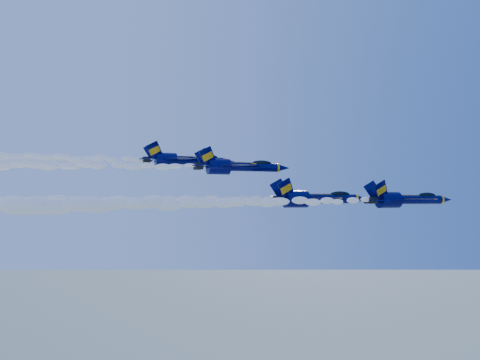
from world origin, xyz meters
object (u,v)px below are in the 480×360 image
object	(u,v)px
jet_fourth	(185,160)
jet_lead	(406,199)
jet_second	(315,198)
jet_third	(238,166)

from	to	relation	value
jet_fourth	jet_lead	bearing A→B (deg)	-39.88
jet_second	jet_fourth	size ratio (longest dim) A/B	1.02
jet_third	jet_fourth	size ratio (longest dim) A/B	0.93
jet_third	jet_fourth	world-z (taller)	jet_fourth
jet_lead	jet_fourth	distance (m)	40.63
jet_third	jet_fourth	bearing A→B (deg)	113.15
jet_lead	jet_third	bearing A→B (deg)	154.38
jet_second	jet_third	size ratio (longest dim) A/B	1.09
jet_lead	jet_third	distance (m)	28.03
jet_lead	jet_second	bearing A→B (deg)	144.88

